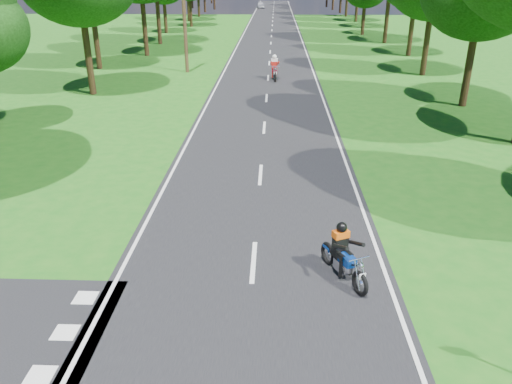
{
  "coord_description": "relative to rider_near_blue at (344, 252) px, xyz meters",
  "views": [
    {
      "loc": [
        0.48,
        -9.01,
        6.91
      ],
      "look_at": [
        -0.01,
        4.0,
        1.1
      ],
      "focal_mm": 35.0,
      "sensor_mm": 36.0,
      "label": 1
    }
  ],
  "objects": [
    {
      "name": "rider_near_blue",
      "position": [
        0.0,
        0.0,
        0.0
      ],
      "size": [
        1.26,
        1.81,
        1.44
      ],
      "primitive_type": null,
      "rotation": [
        0.0,
        0.0,
        0.44
      ],
      "color": "navy",
      "rests_on": "main_road"
    },
    {
      "name": "road_markings",
      "position": [
        -2.34,
        46.79,
        -0.72
      ],
      "size": [
        7.4,
        140.0,
        0.01
      ],
      "color": "silver",
      "rests_on": "main_road"
    },
    {
      "name": "rider_far_red",
      "position": [
        -1.77,
        24.11,
        0.1
      ],
      "size": [
        0.8,
        2.01,
        1.64
      ],
      "primitive_type": null,
      "rotation": [
        0.0,
        0.0,
        0.07
      ],
      "color": "#A10C24",
      "rests_on": "main_road"
    },
    {
      "name": "main_road",
      "position": [
        -2.2,
        48.66,
        -0.73
      ],
      "size": [
        7.0,
        140.0,
        0.02
      ],
      "primitive_type": "cube",
      "color": "black",
      "rests_on": "ground"
    },
    {
      "name": "distant_car",
      "position": [
        -4.8,
        93.64,
        -0.11
      ],
      "size": [
        1.71,
        3.69,
        1.22
      ],
      "primitive_type": "imported",
      "rotation": [
        0.0,
        0.0,
        0.07
      ],
      "color": "silver",
      "rests_on": "main_road"
    },
    {
      "name": "telegraph_pole",
      "position": [
        -8.2,
        26.66,
        3.33
      ],
      "size": [
        1.2,
        0.26,
        8.0
      ],
      "color": "#382616",
      "rests_on": "ground"
    },
    {
      "name": "ground",
      "position": [
        -2.2,
        -1.34,
        -0.74
      ],
      "size": [
        160.0,
        160.0,
        0.0
      ],
      "primitive_type": "plane",
      "color": "#185914",
      "rests_on": "ground"
    }
  ]
}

